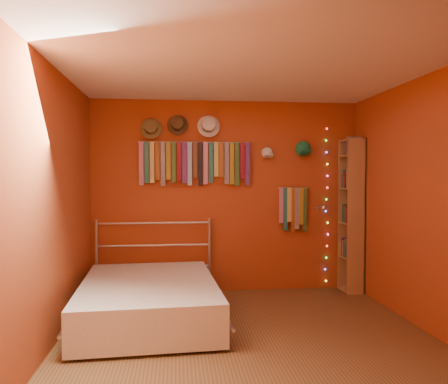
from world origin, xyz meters
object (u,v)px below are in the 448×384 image
object	(u,v)px
reading_lamp	(323,208)
bookshelf	(354,214)
tie_rack	(195,161)
bed	(149,299)

from	to	relation	value
reading_lamp	bookshelf	distance (m)	0.45
bookshelf	reading_lamp	bearing A→B (deg)	-175.52
reading_lamp	tie_rack	bearing A→B (deg)	173.43
bookshelf	bed	world-z (taller)	bookshelf
reading_lamp	bed	xyz separation A→B (m)	(-2.17, -0.86, -0.88)
bookshelf	bed	xyz separation A→B (m)	(-2.61, -0.89, -0.79)
reading_lamp	bookshelf	xyz separation A→B (m)	(0.44, 0.03, -0.09)
bookshelf	bed	distance (m)	2.87
tie_rack	bed	distance (m)	1.89
bed	bookshelf	bearing A→B (deg)	15.86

